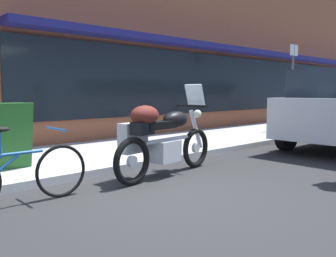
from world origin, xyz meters
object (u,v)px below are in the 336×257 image
Objects in this scene: parked_bicycle at (18,175)px; parking_sign_pole at (292,79)px; sandwich_board_sign at (11,136)px; touring_motorcycle at (160,137)px.

parking_sign_pole is (8.76, 1.43, 1.30)m from parked_bicycle.
parked_bicycle is 1.59m from sandwich_board_sign.
parked_bicycle is at bearing -106.85° from sandwich_board_sign.
parked_bicycle is (-2.11, 0.02, -0.25)m from touring_motorcycle.
parked_bicycle is 1.66× the size of sandwich_board_sign.
parking_sign_pole is (8.30, -0.08, 1.03)m from sandwich_board_sign.
sandwich_board_sign is (-1.65, 1.53, 0.01)m from touring_motorcycle.
sandwich_board_sign is at bearing 179.47° from parking_sign_pole.
sandwich_board_sign is at bearing 137.25° from touring_motorcycle.
sandwich_board_sign is 8.37m from parking_sign_pole.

